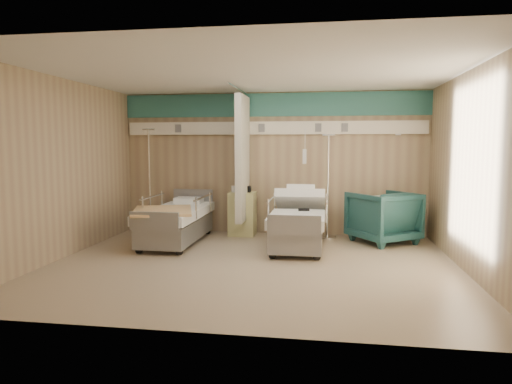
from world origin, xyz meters
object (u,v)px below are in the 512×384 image
bedside_cabinet (243,214)px  iv_stand_left (150,213)px  bed_right (298,229)px  bed_left (176,226)px  iv_stand_right (327,217)px  visitor_armchair (383,217)px

bedside_cabinet → iv_stand_left: bearing=-175.0°
bed_right → bed_left: (-2.20, 0.00, 0.00)m
bed_left → bedside_cabinet: bearing=40.6°
bed_right → iv_stand_right: bearing=60.7°
visitor_armchair → iv_stand_left: (-4.48, 0.14, -0.04)m
bed_right → bedside_cabinet: bearing=142.0°
iv_stand_left → visitor_armchair: bearing=-1.8°
iv_stand_right → iv_stand_left: bearing=-177.6°
visitor_armchair → iv_stand_right: bearing=-50.9°
bed_left → iv_stand_left: (-0.79, 0.74, 0.11)m
bed_left → bedside_cabinet: 1.39m
visitor_armchair → bedside_cabinet: bearing=-41.2°
bed_left → iv_stand_left: 1.09m
visitor_armchair → iv_stand_left: 4.48m
bed_right → iv_stand_right: iv_stand_right is taller
bedside_cabinet → visitor_armchair: 2.66m
bed_left → visitor_armchair: visitor_armchair is taller
iv_stand_right → visitor_armchair: bearing=-16.2°
bed_right → iv_stand_left: 3.08m
visitor_armchair → iv_stand_right: 1.04m
bed_right → iv_stand_right: size_ratio=1.10×
bed_left → bedside_cabinet: size_ratio=2.54×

